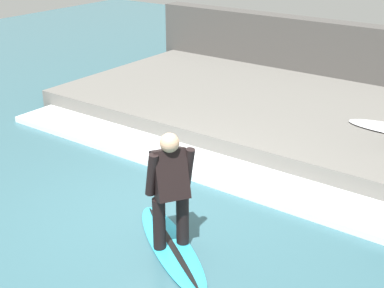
% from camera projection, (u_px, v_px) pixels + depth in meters
% --- Properties ---
extents(ground_plane, '(28.00, 28.00, 0.00)m').
position_uv_depth(ground_plane, '(155.00, 211.00, 7.29)').
color(ground_plane, '#335B66').
extents(concrete_ledge, '(4.40, 9.18, 0.37)m').
position_uv_depth(concrete_ledge, '(291.00, 114.00, 10.26)').
color(concrete_ledge, '#66635E').
rests_on(concrete_ledge, ground_plane).
extents(back_wall, '(0.50, 9.64, 1.55)m').
position_uv_depth(back_wall, '(343.00, 58.00, 11.84)').
color(back_wall, '#474442').
rests_on(back_wall, ground_plane).
extents(wave_foam_crest, '(0.89, 8.72, 0.11)m').
position_uv_depth(wave_foam_crest, '(215.00, 170.00, 8.35)').
color(wave_foam_crest, silver).
rests_on(wave_foam_crest, ground_plane).
extents(surfboard_riding, '(1.49, 1.93, 0.07)m').
position_uv_depth(surfboard_riding, '(171.00, 246.00, 6.47)').
color(surfboard_riding, '#2DADD1').
rests_on(surfboard_riding, ground_plane).
extents(surfer_riding, '(0.53, 0.54, 1.45)m').
position_uv_depth(surfer_riding, '(170.00, 185.00, 6.13)').
color(surfer_riding, black).
rests_on(surfer_riding, surfboard_riding).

